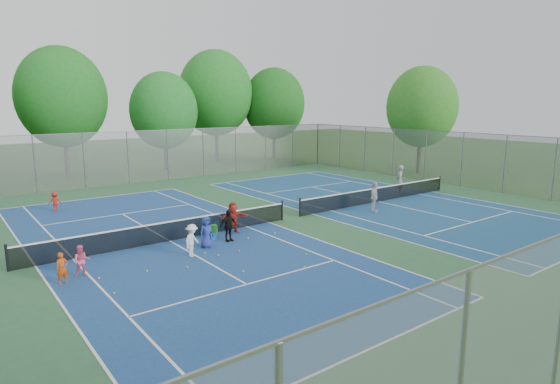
# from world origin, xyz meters

# --- Properties ---
(ground) EXTENTS (120.00, 120.00, 0.00)m
(ground) POSITION_xyz_m (0.00, 0.00, 0.00)
(ground) COLOR #274C18
(ground) RESTS_ON ground
(court_pad) EXTENTS (32.00, 32.00, 0.01)m
(court_pad) POSITION_xyz_m (0.00, 0.00, 0.01)
(court_pad) COLOR #2B5C38
(court_pad) RESTS_ON ground
(court_left) EXTENTS (10.97, 23.77, 0.01)m
(court_left) POSITION_xyz_m (-7.00, 0.00, 0.02)
(court_left) COLOR navy
(court_left) RESTS_ON court_pad
(court_right) EXTENTS (10.97, 23.77, 0.01)m
(court_right) POSITION_xyz_m (7.00, 0.00, 0.02)
(court_right) COLOR navy
(court_right) RESTS_ON court_pad
(net_left) EXTENTS (12.87, 0.10, 0.91)m
(net_left) POSITION_xyz_m (-7.00, 0.00, 0.46)
(net_left) COLOR black
(net_left) RESTS_ON ground
(net_right) EXTENTS (12.87, 0.10, 0.91)m
(net_right) POSITION_xyz_m (7.00, 0.00, 0.46)
(net_right) COLOR black
(net_right) RESTS_ON ground
(fence_north) EXTENTS (32.00, 0.10, 4.00)m
(fence_north) POSITION_xyz_m (0.00, 16.00, 2.00)
(fence_north) COLOR gray
(fence_north) RESTS_ON ground
(fence_east) EXTENTS (0.10, 32.00, 4.00)m
(fence_east) POSITION_xyz_m (16.00, 0.00, 2.00)
(fence_east) COLOR gray
(fence_east) RESTS_ON ground
(tree_nl) EXTENTS (7.20, 7.20, 10.69)m
(tree_nl) POSITION_xyz_m (-6.00, 23.00, 6.54)
(tree_nl) COLOR #443326
(tree_nl) RESTS_ON ground
(tree_nc) EXTENTS (6.00, 6.00, 8.85)m
(tree_nc) POSITION_xyz_m (2.00, 21.00, 5.39)
(tree_nc) COLOR #443326
(tree_nc) RESTS_ON ground
(tree_nr) EXTENTS (7.60, 7.60, 11.42)m
(tree_nr) POSITION_xyz_m (9.00, 24.00, 7.04)
(tree_nr) COLOR #443326
(tree_nr) RESTS_ON ground
(tree_ne) EXTENTS (6.60, 6.60, 9.77)m
(tree_ne) POSITION_xyz_m (15.00, 22.00, 5.97)
(tree_ne) COLOR #443326
(tree_ne) RESTS_ON ground
(tree_side_e) EXTENTS (6.00, 6.00, 9.20)m
(tree_side_e) POSITION_xyz_m (19.00, 6.00, 5.74)
(tree_side_e) COLOR #443326
(tree_side_e) RESTS_ON ground
(ball_crate) EXTENTS (0.38, 0.38, 0.26)m
(ball_crate) POSITION_xyz_m (-5.27, -0.95, 0.13)
(ball_crate) COLOR blue
(ball_crate) RESTS_ON ground
(ball_hopper) EXTENTS (0.35, 0.35, 0.58)m
(ball_hopper) POSITION_xyz_m (-5.08, -0.61, 0.29)
(ball_hopper) COLOR #268E27
(ball_hopper) RESTS_ON ground
(student_a) EXTENTS (0.46, 0.34, 1.14)m
(student_a) POSITION_xyz_m (-12.03, -2.51, 0.57)
(student_a) COLOR #C14912
(student_a) RESTS_ON ground
(student_b) EXTENTS (0.67, 0.58, 1.19)m
(student_b) POSITION_xyz_m (-11.31, -2.20, 0.60)
(student_b) COLOR #E55986
(student_b) RESTS_ON ground
(student_c) EXTENTS (1.00, 0.91, 1.35)m
(student_c) POSITION_xyz_m (-7.12, -2.52, 0.67)
(student_c) COLOR white
(student_c) RESTS_ON ground
(student_d) EXTENTS (0.86, 0.38, 1.46)m
(student_d) POSITION_xyz_m (-4.87, -1.61, 0.73)
(student_d) COLOR black
(student_d) RESTS_ON ground
(student_e) EXTENTS (0.76, 0.58, 1.39)m
(student_e) POSITION_xyz_m (-6.12, -1.86, 0.70)
(student_e) COLOR navy
(student_e) RESTS_ON ground
(student_f) EXTENTS (1.43, 0.54, 1.51)m
(student_f) POSITION_xyz_m (-4.00, -0.60, 0.76)
(student_f) COLOR #A92218
(student_f) RESTS_ON ground
(child_far_baseline) EXTENTS (0.83, 0.64, 1.13)m
(child_far_baseline) POSITION_xyz_m (-9.79, 9.47, 0.56)
(child_far_baseline) COLOR #A71E17
(child_far_baseline) RESTS_ON ground
(instructor) EXTENTS (0.87, 0.83, 2.00)m
(instructor) POSITION_xyz_m (9.88, 0.74, 1.00)
(instructor) COLOR gray
(instructor) RESTS_ON ground
(teen_court_b) EXTENTS (1.10, 0.83, 1.74)m
(teen_court_b) POSITION_xyz_m (4.67, -1.69, 0.87)
(teen_court_b) COLOR beige
(teen_court_b) RESTS_ON ground
(tennis_ball_0) EXTENTS (0.07, 0.07, 0.07)m
(tennis_ball_0) POSITION_xyz_m (-2.50, -1.92, 0.03)
(tennis_ball_0) COLOR #CDD130
(tennis_ball_0) RESTS_ON ground
(tennis_ball_1) EXTENTS (0.07, 0.07, 0.07)m
(tennis_ball_1) POSITION_xyz_m (-9.28, -3.15, 0.03)
(tennis_ball_1) COLOR #D4E936
(tennis_ball_1) RESTS_ON ground
(tennis_ball_2) EXTENTS (0.07, 0.07, 0.07)m
(tennis_ball_2) POSITION_xyz_m (-6.29, -3.17, 0.03)
(tennis_ball_2) COLOR #B8CF30
(tennis_ball_2) RESTS_ON ground
(tennis_ball_3) EXTENTS (0.07, 0.07, 0.07)m
(tennis_ball_3) POSITION_xyz_m (-4.34, -6.30, 0.03)
(tennis_ball_3) COLOR #A8C22D
(tennis_ball_3) RESTS_ON ground
(tennis_ball_4) EXTENTS (0.07, 0.07, 0.07)m
(tennis_ball_4) POSITION_xyz_m (-5.29, -3.17, 0.03)
(tennis_ball_4) COLOR gold
(tennis_ball_4) RESTS_ON ground
(tennis_ball_5) EXTENTS (0.07, 0.07, 0.07)m
(tennis_ball_5) POSITION_xyz_m (-3.36, -5.24, 0.03)
(tennis_ball_5) COLOR gold
(tennis_ball_5) RESTS_ON ground
(tennis_ball_6) EXTENTS (0.07, 0.07, 0.07)m
(tennis_ball_6) POSITION_xyz_m (-6.59, -2.58, 0.03)
(tennis_ball_6) COLOR #CCD631
(tennis_ball_6) RESTS_ON ground
(tennis_ball_7) EXTENTS (0.07, 0.07, 0.07)m
(tennis_ball_7) POSITION_xyz_m (-10.92, -4.49, 0.03)
(tennis_ball_7) COLOR #A0C32D
(tennis_ball_7) RESTS_ON ground
(tennis_ball_8) EXTENTS (0.07, 0.07, 0.07)m
(tennis_ball_8) POSITION_xyz_m (-10.92, -2.83, 0.03)
(tennis_ball_8) COLOR yellow
(tennis_ball_8) RESTS_ON ground
(tennis_ball_9) EXTENTS (0.07, 0.07, 0.07)m
(tennis_ball_9) POSITION_xyz_m (-7.92, -3.69, 0.03)
(tennis_ball_9) COLOR #C3D230
(tennis_ball_9) RESTS_ON ground
(tennis_ball_10) EXTENTS (0.07, 0.07, 0.07)m
(tennis_ball_10) POSITION_xyz_m (-6.47, -5.34, 0.03)
(tennis_ball_10) COLOR #B4D531
(tennis_ball_10) RESTS_ON ground
(tennis_ball_11) EXTENTS (0.07, 0.07, 0.07)m
(tennis_ball_11) POSITION_xyz_m (-3.99, -1.87, 0.03)
(tennis_ball_11) COLOR #C7F037
(tennis_ball_11) RESTS_ON ground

